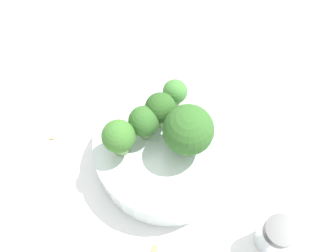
# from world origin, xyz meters

# --- Properties ---
(ground_plane) EXTENTS (3.00, 3.00, 0.00)m
(ground_plane) POSITION_xyz_m (0.00, 0.00, 0.00)
(ground_plane) COLOR white
(bowl) EXTENTS (0.19, 0.19, 0.05)m
(bowl) POSITION_xyz_m (0.00, 0.00, 0.03)
(bowl) COLOR silver
(bowl) RESTS_ON ground_plane
(broccoli_floret_0) EXTENTS (0.04, 0.04, 0.05)m
(broccoli_floret_0) POSITION_xyz_m (-0.02, 0.06, 0.08)
(broccoli_floret_0) COLOR #84AD66
(broccoli_floret_0) RESTS_ON bowl
(broccoli_floret_1) EXTENTS (0.06, 0.06, 0.07)m
(broccoli_floret_1) POSITION_xyz_m (-0.01, -0.02, 0.09)
(broccoli_floret_1) COLOR #8EB770
(broccoli_floret_1) RESTS_ON bowl
(broccoli_floret_2) EXTENTS (0.03, 0.03, 0.04)m
(broccoli_floret_2) POSITION_xyz_m (0.06, -0.01, 0.07)
(broccoli_floret_2) COLOR #7A9E5B
(broccoli_floret_2) RESTS_ON bowl
(broccoli_floret_3) EXTENTS (0.04, 0.04, 0.05)m
(broccoli_floret_3) POSITION_xyz_m (0.02, 0.01, 0.08)
(broccoli_floret_3) COLOR #8EB770
(broccoli_floret_3) RESTS_ON bowl
(broccoli_floret_4) EXTENTS (0.04, 0.04, 0.05)m
(broccoli_floret_4) POSITION_xyz_m (0.01, 0.03, 0.08)
(broccoli_floret_4) COLOR #8EB770
(broccoli_floret_4) RESTS_ON bowl
(pepper_shaker) EXTENTS (0.04, 0.04, 0.06)m
(pepper_shaker) POSITION_xyz_m (-0.11, -0.13, 0.03)
(pepper_shaker) COLOR #B2B7BC
(pepper_shaker) RESTS_ON ground_plane
(almond_crumb_0) EXTENTS (0.01, 0.01, 0.01)m
(almond_crumb_0) POSITION_xyz_m (0.07, 0.09, 0.00)
(almond_crumb_0) COLOR olive
(almond_crumb_0) RESTS_ON ground_plane
(almond_crumb_1) EXTENTS (0.01, 0.01, 0.01)m
(almond_crumb_1) POSITION_xyz_m (-0.12, 0.01, 0.00)
(almond_crumb_1) COLOR #AD7F4C
(almond_crumb_1) RESTS_ON ground_plane
(almond_crumb_3) EXTENTS (0.00, 0.01, 0.01)m
(almond_crumb_3) POSITION_xyz_m (0.02, 0.17, 0.00)
(almond_crumb_3) COLOR tan
(almond_crumb_3) RESTS_ON ground_plane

